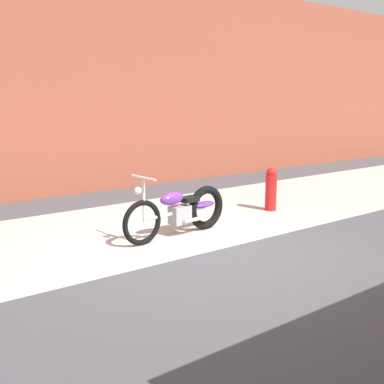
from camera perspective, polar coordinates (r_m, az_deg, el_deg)
ground_plane at (r=6.66m, az=2.55°, el=-7.27°), size 80.00×80.00×0.00m
sidewalk_slab at (r=8.04m, az=-5.29°, el=-4.01°), size 36.00×3.50×0.01m
brick_building_wall at (r=10.87m, az=-15.20°, el=12.95°), size 36.00×0.50×5.00m
motorcycle_purple at (r=7.34m, az=-1.04°, el=-2.27°), size 2.01×0.58×1.03m
fire_hydrant at (r=9.07m, az=9.70°, el=0.39°), size 0.22×0.22×0.84m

